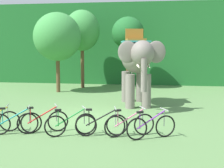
{
  "coord_description": "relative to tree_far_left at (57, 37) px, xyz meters",
  "views": [
    {
      "loc": [
        2.88,
        -11.93,
        2.86
      ],
      "look_at": [
        0.88,
        1.0,
        1.3
      ],
      "focal_mm": 49.74,
      "sensor_mm": 36.0,
      "label": 1
    }
  ],
  "objects": [
    {
      "name": "bike_black",
      "position": [
        4.57,
        -9.32,
        -3.11
      ],
      "size": [
        1.68,
        0.58,
        0.92
      ],
      "color": "black",
      "rests_on": "ground"
    },
    {
      "name": "elephant",
      "position": [
        5.3,
        -3.98,
        -1.29
      ],
      "size": [
        2.44,
        4.25,
        3.78
      ],
      "color": "slate",
      "rests_on": "ground"
    },
    {
      "name": "tree_center_right",
      "position": [
        1.0,
        2.37,
        0.49
      ],
      "size": [
        2.45,
        2.45,
        5.43
      ],
      "color": "brown",
      "rests_on": "ground"
    },
    {
      "name": "bike_green",
      "position": [
        3.58,
        -9.44,
        -3.11
      ],
      "size": [
        1.54,
        0.86,
        0.92
      ],
      "color": "black",
      "rests_on": "ground"
    },
    {
      "name": "tree_far_left",
      "position": [
        0.0,
        0.0,
        0.0
      ],
      "size": [
        2.99,
        2.99,
        5.03
      ],
      "color": "brown",
      "rests_on": "ground"
    },
    {
      "name": "bike_purple",
      "position": [
        6.18,
        -9.36,
        -3.11
      ],
      "size": [
        1.52,
        0.89,
        0.92
      ],
      "color": "black",
      "rests_on": "ground"
    },
    {
      "name": "bike_red",
      "position": [
        2.56,
        -9.23,
        -3.11
      ],
      "size": [
        1.54,
        0.87,
        0.92
      ],
      "color": "black",
      "rests_on": "ground"
    },
    {
      "name": "bike_teal",
      "position": [
        1.73,
        -9.53,
        -3.11
      ],
      "size": [
        1.62,
        0.72,
        0.92
      ],
      "color": "black",
      "rests_on": "ground"
    },
    {
      "name": "bike_pink",
      "position": [
        5.48,
        -9.21,
        -3.11
      ],
      "size": [
        1.56,
        0.83,
        0.92
      ],
      "color": "black",
      "rests_on": "ground"
    },
    {
      "name": "tree_right",
      "position": [
        4.22,
        2.32,
        0.29
      ],
      "size": [
        2.19,
        2.19,
        4.91
      ],
      "color": "brown",
      "rests_on": "ground"
    },
    {
      "name": "foliage_hedge",
      "position": [
        3.52,
        7.52,
        -0.39
      ],
      "size": [
        36.0,
        6.0,
        6.21
      ],
      "primitive_type": "cube",
      "color": "#1E6028",
      "rests_on": "ground"
    },
    {
      "name": "ground_plane",
      "position": [
        3.52,
        -6.99,
        -3.5
      ],
      "size": [
        80.0,
        80.0,
        0.0
      ],
      "primitive_type": "plane",
      "color": "#567F47"
    }
  ]
}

